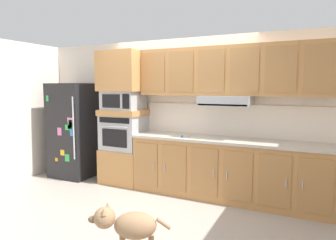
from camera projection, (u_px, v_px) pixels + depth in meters
ground_plane at (151, 206)px, 4.27m from camera, size 9.60×9.60×0.00m
back_kitchen_wall at (182, 113)px, 5.13m from camera, size 6.20×0.12×2.50m
side_panel_left at (14, 112)px, 5.34m from camera, size 0.12×7.10×2.50m
refrigerator at (74, 130)px, 5.66m from camera, size 0.76×0.73×1.76m
oven_base_cabinet at (125, 165)px, 5.32m from camera, size 0.74×0.62×0.60m
built_in_oven at (124, 132)px, 5.25m from camera, size 0.70×0.62×0.60m
appliance_mid_shelf at (124, 112)px, 5.22m from camera, size 0.74×0.62×0.10m
microwave at (124, 100)px, 5.19m from camera, size 0.64×0.54×0.32m
appliance_upper_cabinet at (123, 71)px, 5.14m from camera, size 0.74×0.62×0.68m
lower_cabinet_run at (226, 170)px, 4.52m from camera, size 2.92×0.63×0.88m
countertop_slab at (226, 140)px, 4.47m from camera, size 2.96×0.64×0.04m
backsplash_panel at (231, 120)px, 4.70m from camera, size 2.96×0.02×0.50m
upper_cabinet_with_hood at (230, 73)px, 4.47m from camera, size 2.92×0.48×0.88m
screwdriver at (183, 136)px, 4.60m from camera, size 0.15×0.14×0.03m
dog at (128, 226)px, 2.82m from camera, size 0.75×0.41×0.58m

